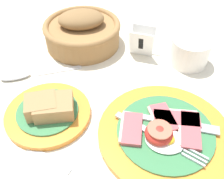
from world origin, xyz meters
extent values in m
plane|color=beige|center=(0.00, 0.00, 0.00)|extent=(3.00, 3.00, 0.00)
cylinder|color=orange|center=(0.11, 0.02, 0.01)|extent=(0.26, 0.26, 0.01)
cylinder|color=#3D7F4C|center=(0.11, 0.02, 0.01)|extent=(0.18, 0.18, 0.00)
cube|color=#BC5156|center=(0.10, 0.05, 0.02)|extent=(0.06, 0.08, 0.01)
cube|color=beige|center=(0.09, 0.04, 0.02)|extent=(0.04, 0.06, 0.01)
cube|color=#BC5156|center=(0.13, 0.05, 0.02)|extent=(0.09, 0.04, 0.01)
cube|color=beige|center=(0.13, 0.06, 0.02)|extent=(0.08, 0.02, 0.01)
cube|color=#BC5156|center=(0.05, 0.01, 0.02)|extent=(0.04, 0.08, 0.01)
cube|color=beige|center=(0.03, 0.01, 0.02)|extent=(0.02, 0.07, 0.01)
cube|color=#BC5156|center=(0.15, 0.03, 0.02)|extent=(0.04, 0.09, 0.01)
cube|color=beige|center=(0.14, 0.03, 0.02)|extent=(0.01, 0.08, 0.01)
ellipsoid|color=red|center=(0.10, 0.00, 0.03)|extent=(0.05, 0.05, 0.03)
cylinder|color=#DB664C|center=(0.10, 0.00, 0.04)|extent=(0.04, 0.04, 0.00)
ellipsoid|color=white|center=(0.11, -0.01, 0.02)|extent=(0.07, 0.06, 0.01)
ellipsoid|color=yellow|center=(0.11, -0.01, 0.03)|extent=(0.02, 0.02, 0.01)
cube|color=silver|center=(0.06, 0.02, 0.02)|extent=(0.10, 0.06, 0.00)
cube|color=silver|center=(0.13, -0.01, 0.02)|extent=(0.03, 0.03, 0.00)
cube|color=silver|center=(0.16, -0.04, 0.02)|extent=(0.04, 0.02, 0.00)
cube|color=silver|center=(0.16, -0.03, 0.02)|extent=(0.04, 0.02, 0.00)
cube|color=silver|center=(0.16, -0.02, 0.02)|extent=(0.04, 0.02, 0.00)
cube|color=silver|center=(0.08, 0.04, 0.02)|extent=(0.11, 0.02, 0.00)
cube|color=#9EA0A5|center=(0.17, 0.03, 0.02)|extent=(0.08, 0.02, 0.00)
cylinder|color=orange|center=(-0.13, 0.03, 0.01)|extent=(0.17, 0.17, 0.01)
cylinder|color=#3D7F4C|center=(-0.13, 0.03, 0.01)|extent=(0.12, 0.12, 0.00)
cube|color=#9E7A4C|center=(-0.14, 0.02, 0.03)|extent=(0.08, 0.07, 0.03)
cube|color=#9E7A4C|center=(-0.11, 0.02, 0.03)|extent=(0.09, 0.08, 0.03)
cylinder|color=white|center=(0.16, 0.26, 0.03)|extent=(0.09, 0.09, 0.07)
cylinder|color=white|center=(0.16, 0.26, 0.06)|extent=(0.08, 0.08, 0.01)
cylinder|color=olive|center=(-0.13, 0.29, 0.03)|extent=(0.20, 0.20, 0.06)
torus|color=olive|center=(-0.13, 0.29, 0.06)|extent=(0.20, 0.20, 0.02)
ellipsoid|color=olive|center=(-0.13, 0.29, 0.08)|extent=(0.14, 0.11, 0.04)
cube|color=white|center=(0.04, 0.26, 0.04)|extent=(0.06, 0.03, 0.07)
cube|color=white|center=(0.04, 0.28, 0.04)|extent=(0.06, 0.03, 0.07)
cube|color=black|center=(0.04, 0.26, 0.04)|extent=(0.01, 0.01, 0.04)
cube|color=silver|center=(-0.15, 0.17, 0.00)|extent=(0.10, 0.06, 0.01)
ellipsoid|color=silver|center=(-0.25, 0.12, 0.01)|extent=(0.07, 0.05, 0.01)
cube|color=silver|center=(-0.10, -0.07, 0.00)|extent=(0.10, 0.05, 0.01)
cube|color=silver|center=(-0.03, -0.07, 0.00)|extent=(0.02, 0.04, 0.00)
cube|color=silver|center=(-0.04, -0.08, 0.00)|extent=(0.02, 0.04, 0.00)
cube|color=silver|center=(-0.05, -0.08, 0.00)|extent=(0.02, 0.04, 0.00)
camera|label=1|loc=(0.06, -0.29, 0.41)|focal=42.00mm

